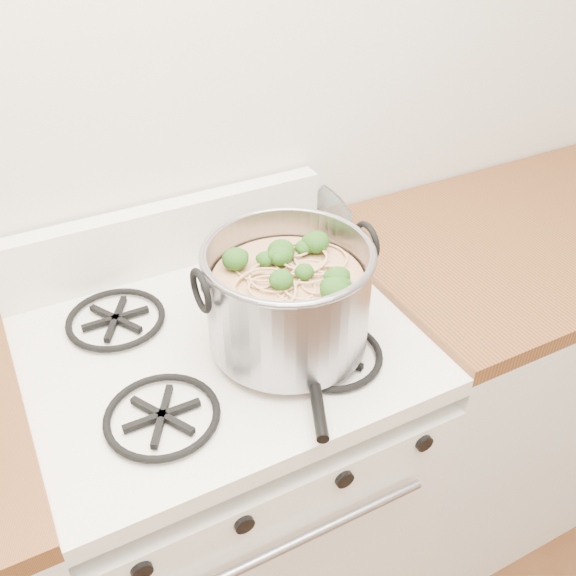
% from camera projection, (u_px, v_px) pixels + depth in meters
% --- Properties ---
extents(gas_range, '(0.76, 0.66, 0.92)m').
position_uv_depth(gas_range, '(232.00, 484.00, 1.57)').
color(gas_range, white).
rests_on(gas_range, ground).
extents(counter_left, '(0.25, 0.65, 0.92)m').
position_uv_depth(counter_left, '(14.00, 568.00, 1.37)').
color(counter_left, silver).
rests_on(counter_left, ground).
extents(counter_right, '(1.00, 0.65, 0.92)m').
position_uv_depth(counter_right, '(507.00, 362.00, 1.88)').
color(counter_right, silver).
rests_on(counter_right, ground).
extents(stock_pot, '(0.35, 0.32, 0.22)m').
position_uv_depth(stock_pot, '(288.00, 299.00, 1.20)').
color(stock_pot, gray).
rests_on(stock_pot, gas_range).
extents(spatula, '(0.39, 0.40, 0.02)m').
position_uv_depth(spatula, '(307.00, 337.00, 1.25)').
color(spatula, black).
rests_on(spatula, gas_range).
extents(glass_bowl, '(0.12, 0.12, 0.03)m').
position_uv_depth(glass_bowl, '(288.00, 226.00, 1.58)').
color(glass_bowl, white).
rests_on(glass_bowl, gas_range).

